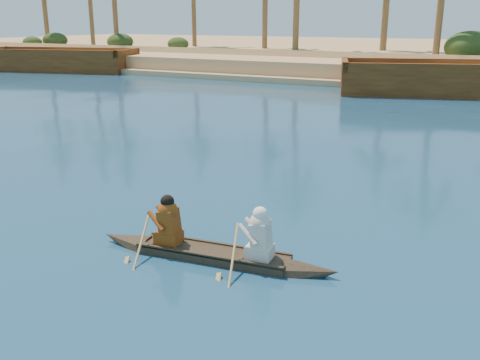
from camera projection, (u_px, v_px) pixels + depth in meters
The scene contains 3 objects.
canoe at pixel (213, 246), 9.27m from camera, with size 4.48×1.11×1.22m.
barge_left at pixel (58, 62), 43.21m from camera, with size 13.14×7.15×2.08m.
barge_mid at pixel (457, 81), 29.63m from camera, with size 13.36×7.96×2.11m.
Camera 1 is at (-3.48, -10.12, 4.01)m, focal length 40.00 mm.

